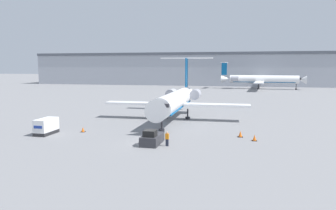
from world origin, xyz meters
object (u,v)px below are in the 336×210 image
(luggage_cart, at_px, (46,126))
(traffic_cone_right, at_px, (240,134))
(worker_near_tug, at_px, (167,139))
(airplane_parked_far_left, at_px, (261,79))
(airplane_main, at_px, (176,100))
(pushback_tug, at_px, (152,138))
(traffic_cone_left, at_px, (83,130))
(traffic_cone_mid, at_px, (254,138))

(luggage_cart, height_order, traffic_cone_right, luggage_cart)
(worker_near_tug, xyz_separation_m, airplane_parked_far_left, (15.30, 98.45, 2.91))
(airplane_main, height_order, worker_near_tug, airplane_main)
(worker_near_tug, distance_m, traffic_cone_right, 10.44)
(pushback_tug, distance_m, worker_near_tug, 2.00)
(pushback_tug, relative_size, traffic_cone_left, 5.95)
(worker_near_tug, distance_m, traffic_cone_mid, 10.86)
(pushback_tug, xyz_separation_m, airplane_parked_far_left, (17.21, 97.89, 3.11))
(luggage_cart, bearing_deg, pushback_tug, -8.42)
(airplane_parked_far_left, bearing_deg, worker_near_tug, -98.84)
(traffic_cone_mid, bearing_deg, traffic_cone_right, 132.84)
(pushback_tug, bearing_deg, traffic_cone_right, 31.55)
(airplane_main, relative_size, traffic_cone_left, 38.97)
(luggage_cart, relative_size, traffic_cone_mid, 4.78)
(traffic_cone_right, height_order, traffic_cone_mid, traffic_cone_right)
(airplane_main, relative_size, airplane_parked_far_left, 0.76)
(worker_near_tug, relative_size, traffic_cone_left, 2.39)
(airplane_main, distance_m, traffic_cone_mid, 18.78)
(pushback_tug, height_order, traffic_cone_left, pushback_tug)
(luggage_cart, bearing_deg, traffic_cone_right, 8.76)
(airplane_main, height_order, traffic_cone_left, airplane_main)
(airplane_main, distance_m, luggage_cart, 21.47)
(traffic_cone_left, xyz_separation_m, traffic_cone_mid, (22.73, -0.37, 0.03))
(pushback_tug, relative_size, airplane_parked_far_left, 0.12)
(traffic_cone_left, height_order, airplane_parked_far_left, airplane_parked_far_left)
(traffic_cone_left, relative_size, traffic_cone_mid, 0.92)
(traffic_cone_left, bearing_deg, traffic_cone_mid, -0.93)
(pushback_tug, bearing_deg, luggage_cart, 171.58)
(worker_near_tug, distance_m, airplane_parked_far_left, 99.67)
(traffic_cone_mid, relative_size, airplane_parked_far_left, 0.02)
(worker_near_tug, relative_size, traffic_cone_mid, 2.19)
(traffic_cone_left, bearing_deg, traffic_cone_right, 3.90)
(luggage_cart, distance_m, traffic_cone_right, 25.38)
(airplane_main, bearing_deg, airplane_parked_far_left, 77.28)
(worker_near_tug, bearing_deg, traffic_cone_left, 158.14)
(luggage_cart, bearing_deg, worker_near_tug, -9.32)
(airplane_parked_far_left, bearing_deg, traffic_cone_right, -94.53)
(airplane_parked_far_left, bearing_deg, traffic_cone_left, -106.90)
(pushback_tug, xyz_separation_m, traffic_cone_right, (9.94, 6.10, -0.28))
(traffic_cone_right, distance_m, traffic_cone_mid, 2.46)
(airplane_parked_far_left, bearing_deg, pushback_tug, -99.97)
(traffic_cone_left, bearing_deg, pushback_tug, -22.77)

